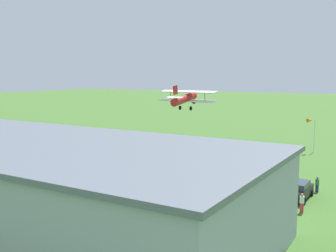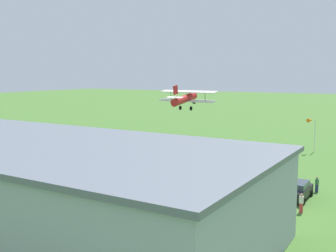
% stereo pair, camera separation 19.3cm
% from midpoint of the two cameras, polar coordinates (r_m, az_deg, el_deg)
% --- Properties ---
extents(ground_plane, '(400.00, 400.00, 0.00)m').
position_cam_midpoint_polar(ground_plane, '(67.39, 9.71, -2.91)').
color(ground_plane, '#3D6628').
extents(hangar, '(34.85, 17.85, 6.70)m').
position_cam_midpoint_polar(hangar, '(32.91, -16.39, -7.87)').
color(hangar, '#99A3AD').
rests_on(hangar, ground_plane).
extents(biplane, '(9.54, 6.91, 3.88)m').
position_cam_midpoint_polar(biplane, '(61.85, 2.33, 3.90)').
color(biplane, '#B21E1E').
extents(car_black, '(2.09, 4.70, 1.66)m').
position_cam_midpoint_polar(car_black, '(41.04, 17.74, -8.52)').
color(car_black, black).
rests_on(car_black, ground_plane).
extents(car_silver, '(2.25, 4.13, 1.58)m').
position_cam_midpoint_polar(car_silver, '(53.26, -13.53, -4.82)').
color(car_silver, '#B7B7BC').
rests_on(car_silver, ground_plane).
extents(car_grey, '(2.59, 4.67, 1.62)m').
position_cam_midpoint_polar(car_grey, '(57.18, -18.98, -4.17)').
color(car_grey, slate).
rests_on(car_grey, ground_plane).
extents(person_at_fence_line, '(0.52, 0.52, 1.55)m').
position_cam_midpoint_polar(person_at_fence_line, '(43.96, 20.02, -7.69)').
color(person_at_fence_line, navy).
rests_on(person_at_fence_line, ground_plane).
extents(person_crossing_taxiway, '(0.53, 0.53, 1.68)m').
position_cam_midpoint_polar(person_crossing_taxiway, '(37.19, 18.08, -10.21)').
color(person_crossing_taxiway, '#B23333').
rests_on(person_crossing_taxiway, ground_plane).
extents(person_by_parked_cars, '(0.52, 0.52, 1.63)m').
position_cam_midpoint_polar(person_by_parked_cars, '(57.14, -9.67, -3.91)').
color(person_by_parked_cars, beige).
rests_on(person_by_parked_cars, ground_plane).
extents(windsock, '(1.29, 1.43, 5.16)m').
position_cam_midpoint_polar(windsock, '(65.30, 19.24, 0.50)').
color(windsock, silver).
rests_on(windsock, ground_plane).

